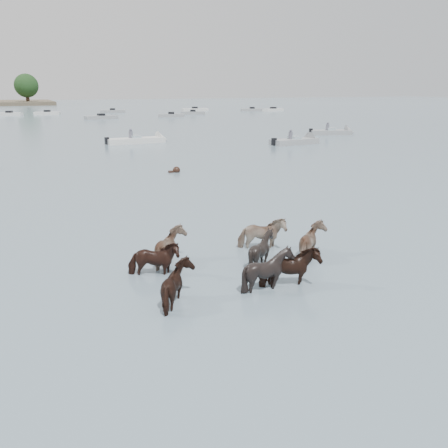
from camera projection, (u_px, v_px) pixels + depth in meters
name	position (u px, v px, depth m)	size (l,w,h in m)	color
ground	(162.00, 293.00, 11.80)	(400.00, 400.00, 0.00)	slate
pony_herd	(241.00, 259.00, 13.06)	(6.20, 4.25, 1.30)	black
swimming_pony	(176.00, 171.00, 28.61)	(0.72, 0.44, 0.44)	black
motorboat_c	(144.00, 140.00, 43.81)	(5.87, 2.02, 1.92)	silver
motorboat_d	(301.00, 141.00, 43.02)	(5.10, 2.12, 1.92)	gray
motorboat_e	(337.00, 132.00, 51.45)	(4.96, 3.16, 1.92)	gray
distant_flotilla	(26.00, 116.00, 80.57)	(106.08, 29.92, 0.93)	gray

